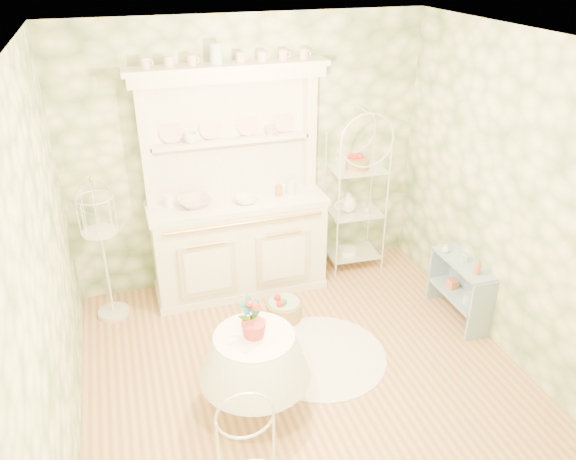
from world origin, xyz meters
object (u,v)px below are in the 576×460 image
object	(u,v)px
round_table	(255,373)
kitchen_dresser	(237,187)
birdcage_stand	(102,245)
floor_basket	(284,308)
bakers_rack	(356,189)
side_shelf	(459,291)

from	to	relation	value
round_table	kitchen_dresser	bearing A→B (deg)	80.63
birdcage_stand	floor_basket	distance (m)	1.80
bakers_rack	side_shelf	bearing A→B (deg)	-62.23
bakers_rack	floor_basket	xyz separation A→B (m)	(-1.04, -0.76, -0.79)
side_shelf	floor_basket	bearing A→B (deg)	170.74
side_shelf	floor_basket	xyz separation A→B (m)	(-1.61, 0.47, -0.18)
kitchen_dresser	round_table	bearing A→B (deg)	-99.37
floor_basket	side_shelf	bearing A→B (deg)	-16.43
side_shelf	round_table	bearing A→B (deg)	-157.59
side_shelf	birdcage_stand	distance (m)	3.38
bakers_rack	side_shelf	xyz separation A→B (m)	(0.57, -1.23, -0.62)
birdcage_stand	side_shelf	bearing A→B (deg)	-18.38
round_table	birdcage_stand	distance (m)	1.98
kitchen_dresser	floor_basket	size ratio (longest dim) A/B	5.93
kitchen_dresser	round_table	xyz separation A→B (m)	(-0.29, -1.74, -0.78)
kitchen_dresser	round_table	distance (m)	1.93
bakers_rack	birdcage_stand	world-z (taller)	bakers_rack
floor_basket	bakers_rack	bearing A→B (deg)	36.17
kitchen_dresser	floor_basket	bearing A→B (deg)	-68.30
birdcage_stand	bakers_rack	bearing A→B (deg)	3.84
kitchen_dresser	floor_basket	distance (m)	1.25
floor_basket	round_table	bearing A→B (deg)	-117.60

